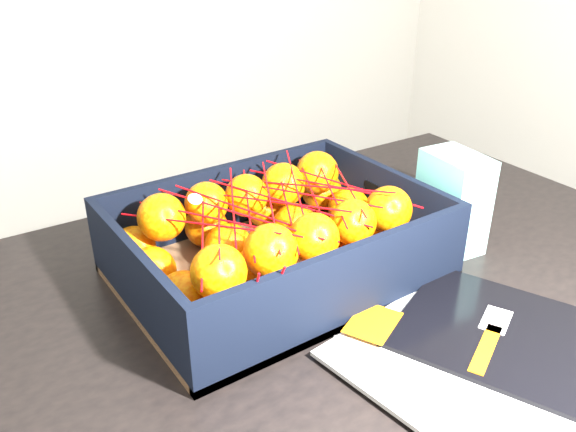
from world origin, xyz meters
TOP-DOWN VIEW (x-y plane):
  - table at (0.13, 0.34)m, footprint 1.22×0.84m
  - magazine_stack at (0.17, 0.10)m, footprint 0.37×0.34m
  - produce_crate at (0.08, 0.41)m, footprint 0.44×0.33m
  - clementine_heap at (0.08, 0.40)m, footprint 0.42×0.31m
  - mesh_net at (0.07, 0.40)m, footprint 0.37×0.29m
  - retail_carton at (0.35, 0.32)m, footprint 0.08×0.11m

SIDE VIEW (x-z plane):
  - table at x=0.13m, z-range 0.28..1.03m
  - magazine_stack at x=0.17m, z-range 0.75..0.77m
  - produce_crate at x=0.08m, z-range 0.73..0.85m
  - clementine_heap at x=0.08m, z-range 0.75..0.88m
  - retail_carton at x=0.35m, z-range 0.75..0.91m
  - mesh_net at x=0.07m, z-range 0.82..0.92m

